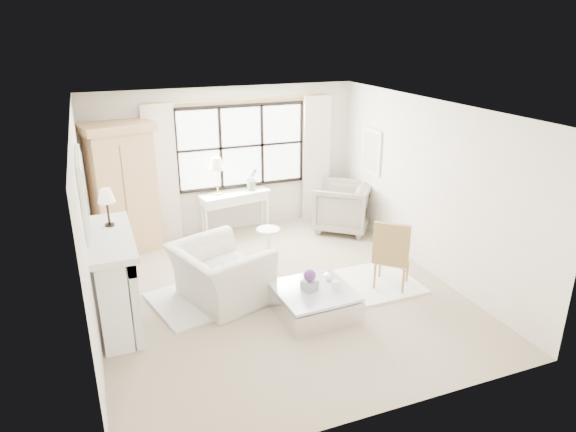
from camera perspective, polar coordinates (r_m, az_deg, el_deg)
name	(u,v)px	position (r m, az deg, el deg)	size (l,w,h in m)	color
floor	(278,292)	(7.69, -1.13, -8.48)	(5.50, 5.50, 0.00)	tan
ceiling	(276,109)	(6.80, -1.29, 11.83)	(5.50, 5.50, 0.00)	white
wall_back	(226,161)	(9.65, -6.90, 6.11)	(5.00, 5.00, 0.00)	beige
wall_front	(380,299)	(4.87, 10.21, -9.05)	(5.00, 5.00, 0.00)	white
wall_left	(86,231)	(6.75, -21.54, -1.60)	(5.50, 5.50, 0.00)	beige
wall_right	(428,187)	(8.29, 15.25, 3.11)	(5.50, 5.50, 0.00)	silver
window_pane	(241,146)	(9.65, -5.20, 7.70)	(2.40, 0.02, 1.50)	white
window_frame	(242,147)	(9.64, -5.18, 7.69)	(2.50, 0.04, 1.50)	black
curtain_rod	(241,99)	(9.44, -5.26, 12.78)	(0.04, 0.04, 3.30)	#AF883D
curtain_left	(162,175)	(9.37, -13.83, 4.49)	(0.55, 0.10, 2.47)	beige
curtain_right	(316,159)	(10.17, 3.17, 6.31)	(0.55, 0.10, 2.47)	beige
fireplace	(112,279)	(7.03, -18.96, -6.68)	(0.58, 1.66, 1.26)	silver
mirror_frame	(83,193)	(6.59, -21.83, 2.38)	(0.05, 1.15, 0.95)	white
mirror_glass	(86,193)	(6.59, -21.57, 2.42)	(0.02, 1.00, 0.80)	silver
art_frame	(371,151)	(9.59, 9.26, 7.12)	(0.04, 0.62, 0.82)	white
art_canvas	(370,151)	(9.58, 9.15, 7.11)	(0.01, 0.52, 0.72)	beige
mantel_lamp	(106,197)	(6.96, -19.56, 1.98)	(0.22, 0.22, 0.51)	black
armoire	(123,188)	(9.10, -17.86, 2.98)	(1.26, 0.97, 2.24)	tan
console_table	(235,213)	(9.72, -5.90, 0.38)	(1.36, 0.67, 0.80)	white
console_lamp	(216,165)	(9.35, -7.96, 5.64)	(0.28, 0.28, 0.69)	#C99345
orchid_plant	(252,179)	(9.63, -3.99, 4.13)	(0.24, 0.19, 0.44)	#59704B
side_table	(268,238)	(8.69, -2.20, -2.49)	(0.40, 0.40, 0.51)	silver
rug_left	(215,295)	(7.67, -8.15, -8.66)	(1.75, 1.23, 0.03)	white
rug_right	(364,284)	(7.96, 8.44, -7.52)	(1.59, 1.19, 0.03)	white
club_armchair	(220,274)	(7.37, -7.54, -6.38)	(1.27, 1.11, 0.83)	beige
wingback_chair	(343,207)	(9.84, 6.09, 1.00)	(0.98, 1.01, 0.92)	gray
french_chair	(391,268)	(7.85, 11.41, -5.73)	(0.68, 0.68, 1.08)	#A37F44
coffee_table	(314,302)	(7.08, 2.89, -9.54)	(1.04, 1.04, 0.38)	silver
planter_box	(310,285)	(6.94, 2.42, -7.71)	(0.18, 0.18, 0.13)	gray
planter_flowers	(310,275)	(6.87, 2.43, -6.61)	(0.17, 0.17, 0.17)	#552C6E
pillar_candle	(335,285)	(6.98, 5.25, -7.66)	(0.09, 0.09, 0.12)	silver
coffee_vase	(329,275)	(7.21, 4.55, -6.51)	(0.15, 0.15, 0.16)	white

